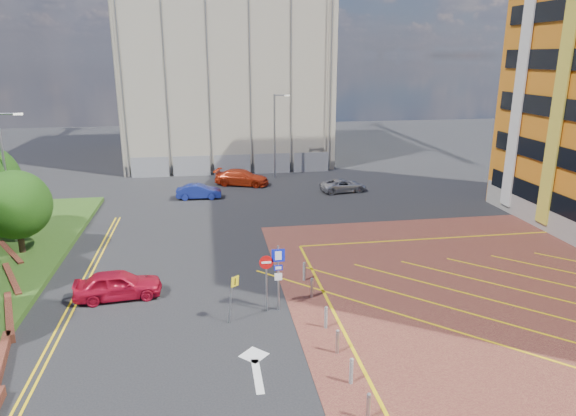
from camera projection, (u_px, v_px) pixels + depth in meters
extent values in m
plane|color=black|center=(271.00, 321.00, 23.00)|extent=(140.00, 140.00, 0.00)
cube|color=brown|center=(554.00, 298.00, 25.12)|extent=(26.00, 26.00, 0.02)
cube|color=brown|center=(0.00, 364.00, 19.44)|extent=(1.25, 4.56, 0.40)
cube|color=brown|center=(9.00, 316.00, 23.07)|extent=(1.86, 4.43, 0.40)
cube|color=brown|center=(12.00, 281.00, 26.67)|extent=(2.29, 4.27, 0.40)
cube|color=brown|center=(11.00, 254.00, 30.24)|extent=(2.69, 4.06, 0.40)
cylinder|color=#3D2B1C|center=(21.00, 237.00, 30.06)|extent=(0.36, 0.36, 1.80)
sphere|color=#14360C|center=(15.00, 205.00, 29.49)|extent=(4.00, 4.00, 4.00)
cylinder|color=#9EA0A8|center=(6.00, 179.00, 30.92)|extent=(0.16, 0.16, 8.00)
cylinder|color=#9EA0A8|center=(7.00, 114.00, 29.91)|extent=(1.20, 0.10, 0.10)
cube|color=silver|center=(18.00, 114.00, 30.01)|extent=(0.50, 0.15, 0.12)
cylinder|color=#9EA0A8|center=(275.00, 137.00, 48.96)|extent=(0.16, 0.16, 8.00)
cylinder|color=#9EA0A8|center=(281.00, 95.00, 47.95)|extent=(1.20, 0.10, 0.10)
cube|color=silver|center=(287.00, 95.00, 48.05)|extent=(0.50, 0.15, 0.12)
cylinder|color=#9EA0A8|center=(278.00, 278.00, 23.56)|extent=(0.10, 0.10, 3.20)
cube|color=#0B19C5|center=(278.00, 255.00, 23.21)|extent=(0.60, 0.04, 0.60)
cube|color=white|center=(278.00, 256.00, 23.18)|extent=(0.30, 0.02, 0.42)
cube|color=#0B19C5|center=(278.00, 268.00, 23.38)|extent=(0.40, 0.04, 0.25)
cube|color=white|center=(278.00, 268.00, 23.35)|extent=(0.28, 0.02, 0.14)
cube|color=white|center=(278.00, 277.00, 23.51)|extent=(0.35, 0.04, 0.35)
cylinder|color=#9EA0A8|center=(266.00, 284.00, 23.55)|extent=(0.08, 0.08, 2.70)
cylinder|color=red|center=(266.00, 262.00, 23.21)|extent=(0.64, 0.04, 0.64)
cube|color=white|center=(266.00, 263.00, 23.19)|extent=(0.44, 0.02, 0.10)
cylinder|color=#9EA0A8|center=(231.00, 300.00, 22.56)|extent=(0.32, 0.08, 2.20)
cube|color=yellow|center=(235.00, 281.00, 22.31)|extent=(0.38, 0.38, 0.50)
cylinder|color=#9EA0A8|center=(368.00, 409.00, 16.59)|extent=(0.14, 0.14, 0.90)
cylinder|color=black|center=(351.00, 372.00, 18.48)|extent=(0.14, 0.14, 0.90)
cylinder|color=#9EA0A8|center=(337.00, 343.00, 20.37)|extent=(0.14, 0.14, 0.90)
cylinder|color=black|center=(326.00, 319.00, 22.27)|extent=(0.14, 0.14, 0.90)
cylinder|color=#9EA0A8|center=(312.00, 289.00, 25.11)|extent=(0.14, 0.14, 0.90)
cylinder|color=black|center=(304.00, 272.00, 27.00)|extent=(0.14, 0.14, 0.90)
cube|color=#A29685|center=(225.00, 60.00, 57.71)|extent=(21.20, 19.20, 22.00)
cube|color=yellow|center=(240.00, 5.00, 58.20)|extent=(0.90, 0.90, 34.00)
cube|color=gray|center=(242.00, 164.00, 51.25)|extent=(21.60, 0.06, 2.00)
imported|color=red|center=(118.00, 284.00, 25.03)|extent=(4.29, 2.05, 1.41)
imported|color=navy|center=(199.00, 191.00, 42.56)|extent=(3.73, 1.41, 1.21)
imported|color=red|center=(242.00, 177.00, 46.99)|extent=(5.33, 3.56, 1.43)
imported|color=#9D9CA3|center=(343.00, 186.00, 44.73)|extent=(4.21, 2.36, 1.11)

